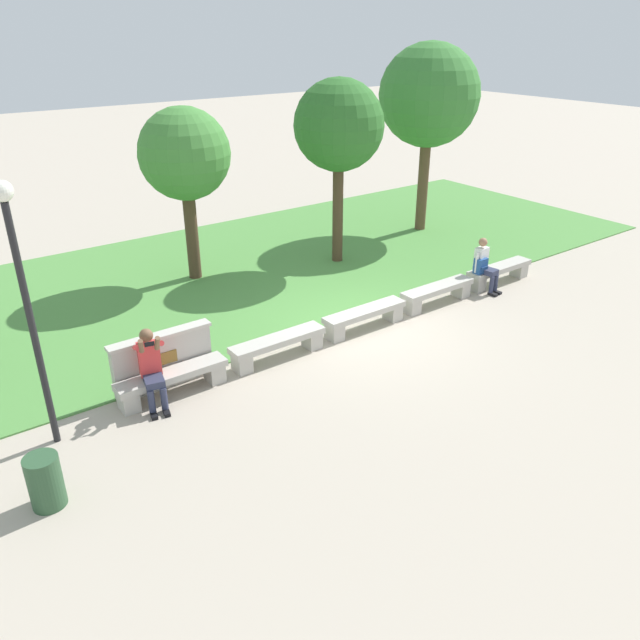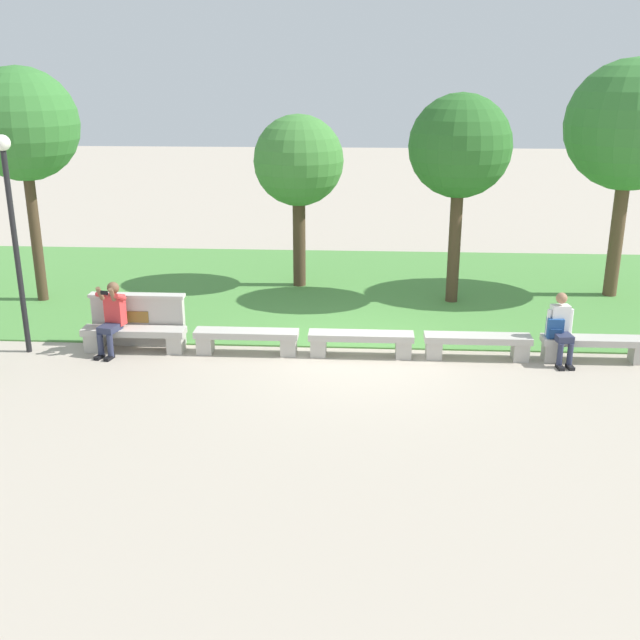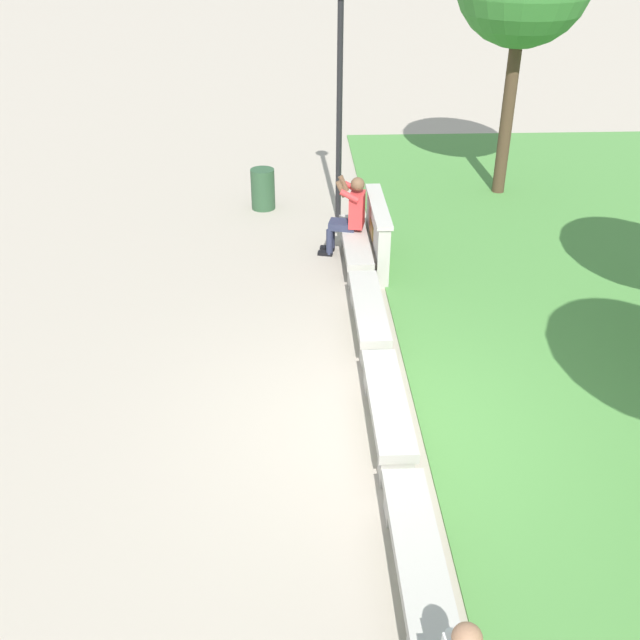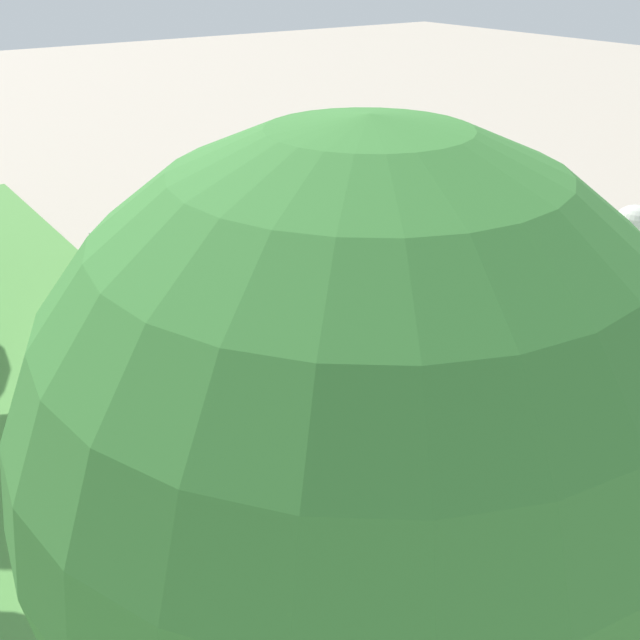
{
  "view_description": "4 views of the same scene",
  "coord_description": "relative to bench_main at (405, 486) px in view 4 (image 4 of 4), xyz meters",
  "views": [
    {
      "loc": [
        -7.54,
        -8.7,
        5.72
      ],
      "look_at": [
        -1.68,
        -0.74,
        0.97
      ],
      "focal_mm": 35.0,
      "sensor_mm": 36.0,
      "label": 1
    },
    {
      "loc": [
        0.03,
        -12.84,
        4.95
      ],
      "look_at": [
        -0.72,
        -0.54,
        0.86
      ],
      "focal_mm": 42.0,
      "sensor_mm": 36.0,
      "label": 2
    },
    {
      "loc": [
        6.53,
        -1.01,
        5.26
      ],
      "look_at": [
        -0.96,
        -0.7,
        0.87
      ],
      "focal_mm": 42.0,
      "sensor_mm": 36.0,
      "label": 3
    },
    {
      "loc": [
        -8.97,
        4.42,
        5.53
      ],
      "look_at": [
        -1.56,
        -0.72,
        1.01
      ],
      "focal_mm": 42.0,
      "sensor_mm": 36.0,
      "label": 4
    }
  ],
  "objects": [
    {
      "name": "ground_plane",
      "position": [
        4.21,
        0.0,
        -0.3
      ],
      "size": [
        80.0,
        80.0,
        0.0
      ],
      "primitive_type": "plane",
      "color": "#B2A593"
    },
    {
      "name": "bench_main",
      "position": [
        0.0,
        0.0,
        0.0
      ],
      "size": [
        1.91,
        0.4,
        0.45
      ],
      "color": "#B7B2A8",
      "rests_on": "ground"
    },
    {
      "name": "bench_near",
      "position": [
        2.1,
        0.0,
        0.0
      ],
      "size": [
        1.91,
        0.4,
        0.45
      ],
      "color": "#B7B2A8",
      "rests_on": "ground"
    },
    {
      "name": "bench_mid",
      "position": [
        4.21,
        0.0,
        0.0
      ],
      "size": [
        1.91,
        0.4,
        0.45
      ],
      "color": "#B7B2A8",
      "rests_on": "ground"
    },
    {
      "name": "bench_far",
      "position": [
        6.31,
        0.0,
        0.0
      ],
      "size": [
        1.91,
        0.4,
        0.45
      ],
      "color": "#B7B2A8",
      "rests_on": "ground"
    },
    {
      "name": "bench_end",
      "position": [
        8.41,
        0.0,
        0.0
      ],
      "size": [
        1.91,
        0.4,
        0.45
      ],
      "color": "#B7B2A8",
      "rests_on": "ground"
    },
    {
      "name": "backrest_wall_with_plaque",
      "position": [
        0.0,
        0.34,
        0.22
      ],
      "size": [
        1.8,
        0.24,
        1.01
      ],
      "color": "#B7B2A8",
      "rests_on": "ground"
    },
    {
      "name": "person_photographer",
      "position": [
        -0.36,
        -0.08,
        0.44
      ],
      "size": [
        0.53,
        0.77,
        1.32
      ],
      "color": "black",
      "rests_on": "ground"
    },
    {
      "name": "person_distant",
      "position": [
        7.75,
        -0.07,
        0.37
      ],
      "size": [
        0.48,
        0.7,
        1.26
      ],
      "color": "black",
      "rests_on": "ground"
    },
    {
      "name": "backpack",
      "position": [
        7.65,
        -0.04,
        0.33
      ],
      "size": [
        0.28,
        0.24,
        0.43
      ],
      "color": "#234C8C",
      "rests_on": "bench_end"
    },
    {
      "name": "tree_left_background",
      "position": [
        -3.05,
        3.06,
        3.58
      ],
      "size": [
        2.39,
        2.39,
        5.1
      ],
      "color": "#4C3826",
      "rests_on": "ground"
    },
    {
      "name": "lamp_post",
      "position": [
        -1.97,
        -0.15,
        2.27
      ],
      "size": [
        0.28,
        0.28,
        3.95
      ],
      "color": "black",
      "rests_on": "ground"
    }
  ]
}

